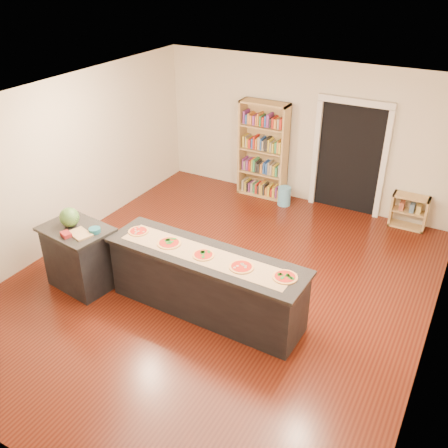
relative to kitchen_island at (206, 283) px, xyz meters
The scene contains 17 objects.
room 1.09m from the kitchen_island, 103.34° to the left, with size 6.00×7.00×2.80m.
doorway 4.17m from the kitchen_island, 79.27° to the left, with size 1.40×0.09×2.21m.
kitchen_island is the anchor object (origin of this frame).
side_counter 2.01m from the kitchen_island, 169.43° to the right, with size 1.00×0.73×0.99m.
bookshelf 3.99m from the kitchen_island, 103.61° to the left, with size 0.98×0.35×1.96m, color tan.
low_shelf 4.38m from the kitchen_island, 62.56° to the left, with size 0.64×0.27×0.64m, color tan.
waste_bin 3.66m from the kitchen_island, 95.24° to the left, with size 0.26×0.26×0.38m, color #5EA9D2.
kraft_paper 0.47m from the kitchen_island, 91.70° to the right, with size 2.50×0.45×0.00m, color tan.
watermelon 2.21m from the kitchen_island, behind, with size 0.29×0.29×0.29m, color #144214.
cutting_board 1.92m from the kitchen_island, 165.28° to the right, with size 0.35×0.23×0.02m, color tan.
package_red 2.08m from the kitchen_island, 162.70° to the right, with size 0.16×0.11×0.06m, color maroon.
package_teal 1.76m from the kitchen_island, 169.03° to the right, with size 0.17×0.17×0.06m, color #195966.
pizza_a 1.25m from the kitchen_island, behind, with size 0.28×0.28×0.02m.
pizza_b 0.75m from the kitchen_island, behind, with size 0.33×0.33×0.02m.
pizza_c 0.49m from the kitchen_island, 91.70° to the right, with size 0.30×0.30×0.02m.
pizza_d 0.75m from the kitchen_island, ahead, with size 0.31×0.31×0.02m.
pizza_e 1.25m from the kitchen_island, ahead, with size 0.32×0.32×0.02m.
Camera 1 is at (3.08, -5.39, 4.56)m, focal length 40.00 mm.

